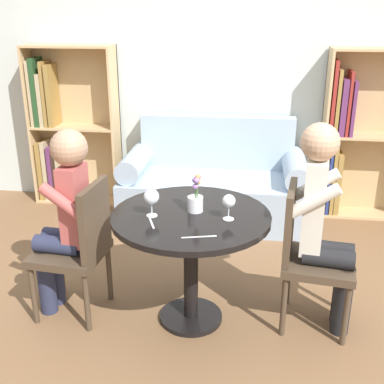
{
  "coord_description": "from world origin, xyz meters",
  "views": [
    {
      "loc": [
        0.35,
        -2.58,
        1.88
      ],
      "look_at": [
        0.0,
        0.05,
        0.86
      ],
      "focal_mm": 45.0,
      "sensor_mm": 36.0,
      "label": 1
    }
  ],
  "objects_px": {
    "person_left": "(65,216)",
    "flower_vase": "(196,199)",
    "person_right": "(325,222)",
    "bookshelf_left": "(64,129)",
    "wine_glass_left": "(151,198)",
    "couch": "(214,186)",
    "bookshelf_right": "(356,137)",
    "chair_left": "(80,244)",
    "wine_glass_right": "(229,202)",
    "chair_right": "(307,251)"
  },
  "relations": [
    {
      "from": "bookshelf_left",
      "to": "wine_glass_left",
      "type": "xyz_separation_m",
      "value": [
        1.31,
        -1.96,
        0.11
      ]
    },
    {
      "from": "flower_vase",
      "to": "person_left",
      "type": "bearing_deg",
      "value": -176.79
    },
    {
      "from": "couch",
      "to": "flower_vase",
      "type": "xyz_separation_m",
      "value": [
        0.02,
        -1.59,
        0.5
      ]
    },
    {
      "from": "couch",
      "to": "bookshelf_right",
      "type": "height_order",
      "value": "bookshelf_right"
    },
    {
      "from": "couch",
      "to": "chair_right",
      "type": "height_order",
      "value": "couch"
    },
    {
      "from": "chair_right",
      "to": "bookshelf_right",
      "type": "bearing_deg",
      "value": -10.33
    },
    {
      "from": "person_left",
      "to": "wine_glass_left",
      "type": "height_order",
      "value": "person_left"
    },
    {
      "from": "wine_glass_right",
      "to": "chair_right",
      "type": "bearing_deg",
      "value": 14.57
    },
    {
      "from": "person_right",
      "to": "bookshelf_left",
      "type": "bearing_deg",
      "value": 58.88
    },
    {
      "from": "bookshelf_right",
      "to": "chair_left",
      "type": "xyz_separation_m",
      "value": [
        -1.99,
        -1.92,
        -0.26
      ]
    },
    {
      "from": "bookshelf_right",
      "to": "bookshelf_left",
      "type": "bearing_deg",
      "value": -179.93
    },
    {
      "from": "person_left",
      "to": "wine_glass_right",
      "type": "height_order",
      "value": "person_left"
    },
    {
      "from": "couch",
      "to": "person_left",
      "type": "bearing_deg",
      "value": -115.64
    },
    {
      "from": "chair_left",
      "to": "flower_vase",
      "type": "xyz_separation_m",
      "value": [
        0.72,
        0.06,
        0.32
      ]
    },
    {
      "from": "couch",
      "to": "wine_glass_right",
      "type": "relative_size",
      "value": 11.09
    },
    {
      "from": "bookshelf_left",
      "to": "flower_vase",
      "type": "height_order",
      "value": "bookshelf_left"
    },
    {
      "from": "couch",
      "to": "wine_glass_left",
      "type": "distance_m",
      "value": 1.79
    },
    {
      "from": "person_left",
      "to": "flower_vase",
      "type": "height_order",
      "value": "person_left"
    },
    {
      "from": "couch",
      "to": "bookshelf_left",
      "type": "height_order",
      "value": "bookshelf_left"
    },
    {
      "from": "wine_glass_right",
      "to": "person_left",
      "type": "bearing_deg",
      "value": 177.31
    },
    {
      "from": "wine_glass_right",
      "to": "bookshelf_right",
      "type": "bearing_deg",
      "value": 61.49
    },
    {
      "from": "bookshelf_right",
      "to": "wine_glass_left",
      "type": "bearing_deg",
      "value": -127.53
    },
    {
      "from": "person_right",
      "to": "chair_left",
      "type": "bearing_deg",
      "value": 100.2
    },
    {
      "from": "bookshelf_left",
      "to": "chair_right",
      "type": "bearing_deg",
      "value": -39.28
    },
    {
      "from": "chair_right",
      "to": "person_left",
      "type": "height_order",
      "value": "person_left"
    },
    {
      "from": "chair_right",
      "to": "flower_vase",
      "type": "bearing_deg",
      "value": 100.06
    },
    {
      "from": "couch",
      "to": "person_right",
      "type": "xyz_separation_m",
      "value": [
        0.78,
        -1.58,
        0.39
      ]
    },
    {
      "from": "person_right",
      "to": "flower_vase",
      "type": "xyz_separation_m",
      "value": [
        -0.76,
        -0.01,
        0.11
      ]
    },
    {
      "from": "couch",
      "to": "wine_glass_right",
      "type": "bearing_deg",
      "value": -82.41
    },
    {
      "from": "chair_left",
      "to": "person_left",
      "type": "height_order",
      "value": "person_left"
    },
    {
      "from": "person_right",
      "to": "wine_glass_left",
      "type": "distance_m",
      "value": 1.02
    },
    {
      "from": "couch",
      "to": "person_left",
      "type": "distance_m",
      "value": 1.85
    },
    {
      "from": "person_right",
      "to": "flower_vase",
      "type": "distance_m",
      "value": 0.77
    },
    {
      "from": "wine_glass_right",
      "to": "couch",
      "type": "bearing_deg",
      "value": 97.59
    },
    {
      "from": "chair_right",
      "to": "wine_glass_left",
      "type": "xyz_separation_m",
      "value": [
        -0.92,
        -0.13,
        0.36
      ]
    },
    {
      "from": "wine_glass_left",
      "to": "wine_glass_right",
      "type": "distance_m",
      "value": 0.45
    },
    {
      "from": "couch",
      "to": "person_right",
      "type": "bearing_deg",
      "value": -63.61
    },
    {
      "from": "chair_left",
      "to": "flower_vase",
      "type": "bearing_deg",
      "value": 100.23
    },
    {
      "from": "couch",
      "to": "bookshelf_right",
      "type": "bearing_deg",
      "value": 11.98
    },
    {
      "from": "bookshelf_left",
      "to": "chair_left",
      "type": "relative_size",
      "value": 1.72
    },
    {
      "from": "bookshelf_right",
      "to": "person_right",
      "type": "distance_m",
      "value": 1.92
    },
    {
      "from": "couch",
      "to": "chair_left",
      "type": "relative_size",
      "value": 1.87
    },
    {
      "from": "bookshelf_left",
      "to": "bookshelf_right",
      "type": "distance_m",
      "value": 2.82
    },
    {
      "from": "person_left",
      "to": "person_right",
      "type": "relative_size",
      "value": 0.95
    },
    {
      "from": "chair_left",
      "to": "person_right",
      "type": "distance_m",
      "value": 1.5
    },
    {
      "from": "flower_vase",
      "to": "chair_left",
      "type": "bearing_deg",
      "value": -175.3
    },
    {
      "from": "person_left",
      "to": "person_right",
      "type": "height_order",
      "value": "person_right"
    },
    {
      "from": "chair_left",
      "to": "wine_glass_right",
      "type": "bearing_deg",
      "value": 93.47
    },
    {
      "from": "wine_glass_left",
      "to": "bookshelf_left",
      "type": "bearing_deg",
      "value": 123.8
    },
    {
      "from": "person_right",
      "to": "couch",
      "type": "bearing_deg",
      "value": 33.82
    }
  ]
}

